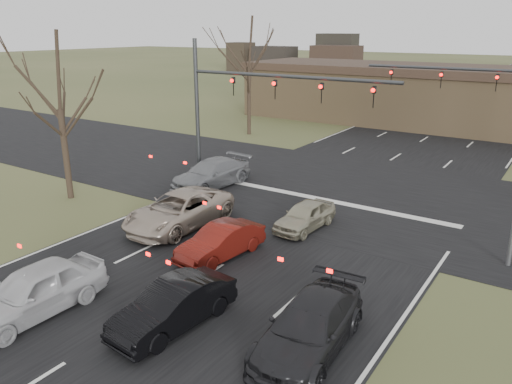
{
  "coord_description": "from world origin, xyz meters",
  "views": [
    {
      "loc": [
        10.44,
        -9.44,
        8.51
      ],
      "look_at": [
        -0.49,
        7.11,
        2.0
      ],
      "focal_mm": 35.0,
      "sensor_mm": 36.0,
      "label": 1
    }
  ],
  "objects_px": {
    "car_charcoal_sedan": "(309,327)",
    "car_black_hatch": "(174,306)",
    "car_white_sedan": "(34,291)",
    "mast_arm_near": "(243,95)",
    "car_red_ahead": "(221,242)",
    "car_silver_ahead": "(305,216)",
    "car_grey_ahead": "(211,174)",
    "building": "(473,98)",
    "car_silver_suv": "(179,210)",
    "mast_arm_far": "(502,92)"
  },
  "relations": [
    {
      "from": "car_charcoal_sedan",
      "to": "car_black_hatch",
      "type": "bearing_deg",
      "value": -166.81
    },
    {
      "from": "car_white_sedan",
      "to": "mast_arm_near",
      "type": "bearing_deg",
      "value": 100.2
    },
    {
      "from": "car_charcoal_sedan",
      "to": "car_red_ahead",
      "type": "distance_m",
      "value": 6.55
    },
    {
      "from": "car_white_sedan",
      "to": "car_silver_ahead",
      "type": "relative_size",
      "value": 1.28
    },
    {
      "from": "car_black_hatch",
      "to": "car_grey_ahead",
      "type": "distance_m",
      "value": 13.94
    },
    {
      "from": "building",
      "to": "car_red_ahead",
      "type": "xyz_separation_m",
      "value": [
        -2.5,
        -33.36,
        -2.02
      ]
    },
    {
      "from": "car_silver_ahead",
      "to": "building",
      "type": "bearing_deg",
      "value": 91.31
    },
    {
      "from": "building",
      "to": "car_white_sedan",
      "type": "relative_size",
      "value": 9.19
    },
    {
      "from": "car_red_ahead",
      "to": "car_silver_ahead",
      "type": "relative_size",
      "value": 1.08
    },
    {
      "from": "car_grey_ahead",
      "to": "car_red_ahead",
      "type": "distance_m",
      "value": 9.24
    },
    {
      "from": "car_charcoal_sedan",
      "to": "car_grey_ahead",
      "type": "bearing_deg",
      "value": 134.07
    },
    {
      "from": "car_silver_suv",
      "to": "car_red_ahead",
      "type": "relative_size",
      "value": 1.42
    },
    {
      "from": "car_charcoal_sedan",
      "to": "mast_arm_far",
      "type": "bearing_deg",
      "value": 83.04
    },
    {
      "from": "mast_arm_near",
      "to": "car_silver_suv",
      "type": "distance_m",
      "value": 8.17
    },
    {
      "from": "mast_arm_far",
      "to": "car_silver_ahead",
      "type": "xyz_separation_m",
      "value": [
        -5.32,
        -13.98,
        -4.4
      ]
    },
    {
      "from": "mast_arm_far",
      "to": "car_silver_suv",
      "type": "relative_size",
      "value": 2.0
    },
    {
      "from": "mast_arm_near",
      "to": "car_silver_suv",
      "type": "xyz_separation_m",
      "value": [
        1.23,
        -6.84,
        -4.3
      ]
    },
    {
      "from": "car_red_ahead",
      "to": "car_silver_ahead",
      "type": "height_order",
      "value": "car_red_ahead"
    },
    {
      "from": "car_black_hatch",
      "to": "car_silver_ahead",
      "type": "distance_m",
      "value": 8.97
    },
    {
      "from": "car_silver_suv",
      "to": "car_silver_ahead",
      "type": "xyz_separation_m",
      "value": [
        4.86,
        2.86,
        -0.16
      ]
    },
    {
      "from": "car_grey_ahead",
      "to": "car_red_ahead",
      "type": "relative_size",
      "value": 1.33
    },
    {
      "from": "car_black_hatch",
      "to": "car_silver_ahead",
      "type": "bearing_deg",
      "value": 97.39
    },
    {
      "from": "building",
      "to": "car_black_hatch",
      "type": "distance_m",
      "value": 38.0
    },
    {
      "from": "mast_arm_near",
      "to": "car_black_hatch",
      "type": "bearing_deg",
      "value": -63.46
    },
    {
      "from": "mast_arm_near",
      "to": "mast_arm_far",
      "type": "distance_m",
      "value": 15.17
    },
    {
      "from": "mast_arm_near",
      "to": "car_grey_ahead",
      "type": "xyz_separation_m",
      "value": [
        -1.27,
        -1.34,
        -4.32
      ]
    },
    {
      "from": "mast_arm_far",
      "to": "car_black_hatch",
      "type": "relative_size",
      "value": 2.67
    },
    {
      "from": "mast_arm_far",
      "to": "car_silver_suv",
      "type": "distance_m",
      "value": 20.13
    },
    {
      "from": "mast_arm_far",
      "to": "car_charcoal_sedan",
      "type": "distance_m",
      "value": 22.17
    },
    {
      "from": "car_charcoal_sedan",
      "to": "car_grey_ahead",
      "type": "height_order",
      "value": "car_grey_ahead"
    },
    {
      "from": "car_grey_ahead",
      "to": "car_silver_ahead",
      "type": "xyz_separation_m",
      "value": [
        7.36,
        -2.64,
        -0.14
      ]
    },
    {
      "from": "building",
      "to": "car_charcoal_sedan",
      "type": "bearing_deg",
      "value": -85.14
    },
    {
      "from": "car_grey_ahead",
      "to": "car_red_ahead",
      "type": "xyz_separation_m",
      "value": [
        6.0,
        -7.02,
        -0.11
      ]
    },
    {
      "from": "mast_arm_near",
      "to": "car_black_hatch",
      "type": "relative_size",
      "value": 2.91
    },
    {
      "from": "mast_arm_far",
      "to": "car_silver_ahead",
      "type": "bearing_deg",
      "value": -110.85
    },
    {
      "from": "mast_arm_near",
      "to": "car_charcoal_sedan",
      "type": "distance_m",
      "value": 16.24
    },
    {
      "from": "mast_arm_far",
      "to": "mast_arm_near",
      "type": "bearing_deg",
      "value": -138.78
    },
    {
      "from": "car_silver_ahead",
      "to": "mast_arm_near",
      "type": "bearing_deg",
      "value": 150.42
    },
    {
      "from": "car_black_hatch",
      "to": "car_charcoal_sedan",
      "type": "distance_m",
      "value": 4.07
    },
    {
      "from": "car_grey_ahead",
      "to": "car_silver_ahead",
      "type": "height_order",
      "value": "car_grey_ahead"
    },
    {
      "from": "building",
      "to": "car_grey_ahead",
      "type": "relative_size",
      "value": 8.14
    },
    {
      "from": "building",
      "to": "mast_arm_near",
      "type": "bearing_deg",
      "value": -106.13
    },
    {
      "from": "mast_arm_near",
      "to": "car_silver_suv",
      "type": "bearing_deg",
      "value": -79.81
    },
    {
      "from": "building",
      "to": "car_silver_suv",
      "type": "relative_size",
      "value": 7.62
    },
    {
      "from": "mast_arm_far",
      "to": "building",
      "type": "bearing_deg",
      "value": 105.58
    },
    {
      "from": "mast_arm_far",
      "to": "car_silver_ahead",
      "type": "height_order",
      "value": "mast_arm_far"
    },
    {
      "from": "car_black_hatch",
      "to": "mast_arm_far",
      "type": "bearing_deg",
      "value": 82.84
    },
    {
      "from": "mast_arm_near",
      "to": "car_grey_ahead",
      "type": "distance_m",
      "value": 4.7
    },
    {
      "from": "car_silver_suv",
      "to": "car_red_ahead",
      "type": "distance_m",
      "value": 3.82
    },
    {
      "from": "car_black_hatch",
      "to": "car_silver_ahead",
      "type": "xyz_separation_m",
      "value": [
        -0.37,
        8.96,
        -0.07
      ]
    }
  ]
}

